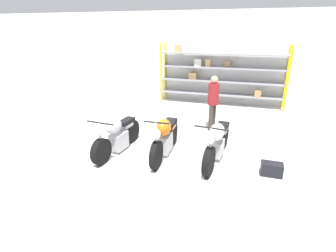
{
  "coord_description": "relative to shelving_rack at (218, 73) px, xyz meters",
  "views": [
    {
      "loc": [
        1.76,
        -5.24,
        2.89
      ],
      "look_at": [
        0.0,
        0.4,
        0.7
      ],
      "focal_mm": 28.0,
      "sensor_mm": 36.0,
      "label": 1
    }
  ],
  "objects": [
    {
      "name": "ground_plane",
      "position": [
        -0.54,
        -5.33,
        -1.27
      ],
      "size": [
        30.0,
        30.0,
        0.0
      ],
      "primitive_type": "plane",
      "color": "silver"
    },
    {
      "name": "back_wall",
      "position": [
        -0.54,
        0.36,
        0.53
      ],
      "size": [
        30.0,
        0.08,
        3.6
      ],
      "color": "white",
      "rests_on": "ground_plane"
    },
    {
      "name": "shelving_rack",
      "position": [
        0.0,
        0.0,
        0.0
      ],
      "size": [
        4.92,
        0.63,
        2.36
      ],
      "color": "yellow",
      "rests_on": "ground_plane"
    },
    {
      "name": "motorcycle_silver",
      "position": [
        -1.74,
        -5.25,
        -0.85
      ],
      "size": [
        0.68,
        1.99,
        0.99
      ],
      "rotation": [
        0.0,
        0.0,
        -1.66
      ],
      "color": "black",
      "rests_on": "ground_plane"
    },
    {
      "name": "motorcycle_orange",
      "position": [
        -0.57,
        -5.1,
        -0.78
      ],
      "size": [
        0.56,
        2.0,
        1.07
      ],
      "rotation": [
        0.0,
        0.0,
        -1.55
      ],
      "color": "black",
      "rests_on": "ground_plane"
    },
    {
      "name": "motorcycle_white",
      "position": [
        0.66,
        -5.0,
        -0.78
      ],
      "size": [
        0.7,
        2.11,
        1.06
      ],
      "rotation": [
        0.0,
        0.0,
        -1.67
      ],
      "color": "black",
      "rests_on": "ground_plane"
    },
    {
      "name": "person_browsing",
      "position": [
        0.26,
        -3.01,
        -0.3
      ],
      "size": [
        0.4,
        0.4,
        1.64
      ],
      "rotation": [
        0.0,
        0.0,
        2.83
      ],
      "color": "#38332D",
      "rests_on": "ground_plane"
    },
    {
      "name": "toolbox",
      "position": [
        1.85,
        -5.32,
        -1.13
      ],
      "size": [
        0.44,
        0.26,
        0.28
      ],
      "color": "black",
      "rests_on": "ground_plane"
    }
  ]
}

